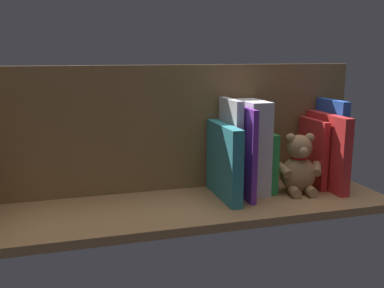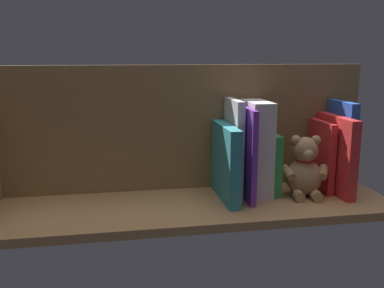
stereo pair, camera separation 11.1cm
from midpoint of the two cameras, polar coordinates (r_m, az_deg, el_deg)
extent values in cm
cube|color=#A87A4C|center=(115.83, -2.78, -8.26)|extent=(106.45, 31.42, 2.20)
cube|color=olive|center=(123.70, -4.31, 2.07)|extent=(106.45, 1.50, 35.53)
cube|color=blue|center=(133.75, 15.46, 0.20)|extent=(2.54, 13.67, 25.35)
cube|color=red|center=(129.93, 14.96, -0.94)|extent=(2.80, 19.91, 21.68)
cube|color=red|center=(131.20, 13.21, -1.14)|extent=(1.94, 14.01, 19.85)
ellipsoid|color=tan|center=(125.19, 11.30, -3.94)|extent=(11.12, 10.28, 10.27)
sphere|color=tan|center=(123.33, 11.45, -0.46)|extent=(7.06, 7.06, 7.06)
sphere|color=tan|center=(123.62, 12.67, 0.77)|extent=(2.73, 2.73, 2.73)
sphere|color=tan|center=(122.03, 10.32, 0.73)|extent=(2.73, 2.73, 2.73)
sphere|color=tan|center=(120.65, 11.87, -1.00)|extent=(2.73, 2.73, 2.73)
cylinder|color=tan|center=(125.09, 13.65, -3.21)|extent=(4.60, 5.57, 3.80)
cylinder|color=tan|center=(122.16, 9.33, -3.38)|extent=(3.25, 5.39, 3.80)
cylinder|color=tan|center=(123.02, 12.87, -6.13)|extent=(3.35, 4.26, 2.73)
cylinder|color=tan|center=(121.62, 10.80, -6.25)|extent=(3.35, 4.26, 2.73)
torus|color=red|center=(123.94, 11.40, -1.73)|extent=(5.43, 5.43, 0.80)
cube|color=green|center=(125.40, 7.10, -2.21)|extent=(2.16, 13.13, 16.86)
cube|color=silver|center=(122.17, 5.30, -0.36)|extent=(5.98, 14.06, 25.94)
cube|color=purple|center=(118.79, 3.81, -0.99)|extent=(1.49, 18.76, 24.72)
cube|color=silver|center=(120.14, 2.41, -0.39)|extent=(2.05, 13.86, 26.51)
cube|color=teal|center=(116.86, 1.49, -2.33)|extent=(3.13, 20.50, 20.17)
camera|label=1|loc=(0.06, -92.86, -0.60)|focal=40.64mm
camera|label=2|loc=(0.06, 87.14, 0.60)|focal=40.64mm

